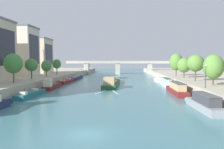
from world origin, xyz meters
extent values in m
plane|color=#42757F|center=(0.00, 0.00, 0.00)|extent=(400.00, 400.00, 0.00)
cube|color=#B2A893|center=(-36.79, 55.00, 1.24)|extent=(36.00, 170.00, 2.47)
cube|color=#B2A893|center=(36.79, 55.00, 1.24)|extent=(36.00, 170.00, 2.47)
cube|color=#235633|center=(-0.03, 44.70, 0.49)|extent=(4.75, 21.20, 0.97)
cube|color=#235633|center=(0.38, 55.58, 0.58)|extent=(3.80, 1.35, 0.85)
cube|color=#235633|center=(-0.03, 44.70, 1.00)|extent=(4.83, 21.21, 0.06)
cube|color=tan|center=(-0.31, 37.55, 2.11)|extent=(3.12, 4.32, 2.16)
cube|color=black|center=(-0.23, 39.66, 2.44)|extent=(2.37, 0.12, 0.61)
cube|color=brown|center=(0.05, 46.81, 1.21)|extent=(3.50, 11.06, 0.36)
cylinder|color=#232328|center=(0.32, 38.37, 1.58)|extent=(0.07, 0.07, 1.10)
cube|color=silver|center=(1.67, 29.80, 0.01)|extent=(1.78, 5.91, 0.03)
cube|color=silver|center=(-1.92, 29.94, 0.01)|extent=(2.21, 5.81, 0.03)
cube|color=#1E284C|center=(-16.69, 13.62, 0.70)|extent=(1.96, 1.26, 0.95)
cube|color=#23666B|center=(-16.48, 22.53, 0.50)|extent=(2.39, 10.58, 1.00)
cube|color=#23666B|center=(-16.41, 28.15, 0.60)|extent=(2.16, 1.24, 0.86)
cube|color=#23666B|center=(-16.48, 22.53, 1.03)|extent=(2.44, 10.58, 0.06)
cube|color=beige|center=(-16.45, 24.85, 1.26)|extent=(1.14, 0.91, 0.40)
cube|color=beige|center=(-16.52, 19.57, 1.30)|extent=(1.25, 1.12, 0.48)
cylinder|color=#232328|center=(-16.19, 19.36, 1.61)|extent=(0.07, 0.07, 1.10)
cube|color=maroon|center=(-16.32, 35.91, 0.49)|extent=(2.73, 11.07, 0.98)
cube|color=maroon|center=(-16.55, 41.75, 0.59)|extent=(2.23, 1.30, 0.85)
cube|color=maroon|center=(-16.32, 35.91, 1.01)|extent=(2.77, 11.08, 0.06)
cube|color=beige|center=(-16.17, 32.17, 2.09)|extent=(1.81, 2.26, 2.10)
cube|color=black|center=(-16.22, 33.28, 2.40)|extent=(1.38, 0.08, 0.59)
cube|color=brown|center=(-16.36, 37.00, 1.22)|extent=(2.01, 5.78, 0.36)
cylinder|color=#232328|center=(-15.85, 32.62, 1.59)|extent=(0.07, 0.07, 1.10)
cube|color=maroon|center=(-16.68, 51.03, 0.52)|extent=(3.27, 13.42, 1.05)
cube|color=maroon|center=(-16.41, 58.04, 0.63)|extent=(2.67, 1.32, 0.89)
cube|color=maroon|center=(-16.68, 51.03, 1.08)|extent=(3.33, 13.43, 0.06)
cube|color=beige|center=(-16.56, 53.96, 1.31)|extent=(1.42, 0.95, 0.40)
cube|color=beige|center=(-16.82, 47.30, 1.35)|extent=(1.56, 1.16, 0.48)
cylinder|color=#232328|center=(-16.41, 47.02, 1.66)|extent=(0.07, 0.07, 1.10)
cube|color=#1E284C|center=(-16.78, 67.31, 0.50)|extent=(3.27, 15.22, 0.99)
cube|color=#1E284C|center=(-17.03, 75.22, 0.59)|extent=(2.69, 1.30, 0.86)
cube|color=#1E284C|center=(-16.78, 67.31, 1.02)|extent=(3.32, 15.22, 0.06)
cube|color=white|center=(-16.88, 70.64, 1.25)|extent=(1.42, 0.94, 0.40)
cube|color=white|center=(-16.64, 63.07, 1.29)|extent=(1.57, 1.15, 0.48)
cylinder|color=#232328|center=(-16.22, 62.78, 1.60)|extent=(0.07, 0.07, 1.10)
cube|color=gray|center=(16.49, 12.10, 0.55)|extent=(2.57, 10.48, 1.11)
cube|color=gray|center=(16.30, 17.65, 0.66)|extent=(2.15, 1.31, 0.92)
cube|color=gray|center=(16.49, 12.10, 1.14)|extent=(2.62, 10.48, 0.06)
cube|color=#38383D|center=(16.51, 11.58, 1.87)|extent=(2.05, 6.72, 1.41)
cube|color=#4C4C51|center=(16.51, 11.58, 2.62)|extent=(2.19, 6.92, 0.08)
cylinder|color=#232328|center=(16.93, 8.99, 1.72)|extent=(0.07, 0.07, 1.10)
cube|color=maroon|center=(16.26, 28.34, 0.58)|extent=(2.53, 13.19, 1.15)
cube|color=maroon|center=(16.35, 35.27, 0.69)|extent=(2.25, 1.27, 0.94)
cube|color=maroon|center=(16.26, 28.34, 1.18)|extent=(2.58, 13.19, 0.06)
cube|color=tan|center=(16.25, 27.68, 1.97)|extent=(2.04, 8.44, 1.52)
cube|color=#4C4C51|center=(16.25, 27.68, 2.77)|extent=(2.19, 8.70, 0.08)
cylinder|color=#232328|center=(16.56, 24.39, 1.76)|extent=(0.07, 0.07, 1.10)
cube|color=silver|center=(17.12, 44.42, 0.46)|extent=(2.37, 10.98, 0.92)
cube|color=silver|center=(17.25, 50.24, 0.55)|extent=(2.05, 1.25, 0.82)
cube|color=silver|center=(17.12, 44.42, 0.95)|extent=(2.42, 10.98, 0.06)
cube|color=#9EBCD6|center=(17.11, 43.88, 1.68)|extent=(1.90, 7.03, 1.39)
cube|color=#4C4C51|center=(17.11, 43.88, 2.42)|extent=(2.03, 7.25, 0.08)
cylinder|color=#232328|center=(17.37, 41.14, 1.53)|extent=(0.07, 0.07, 1.10)
cube|color=silver|center=(16.90, 57.99, 0.47)|extent=(2.08, 9.32, 0.94)
cube|color=silver|center=(16.77, 62.98, 0.57)|extent=(1.77, 1.25, 0.83)
cube|color=silver|center=(16.90, 57.99, 0.97)|extent=(2.12, 9.32, 0.06)
cube|color=white|center=(16.85, 60.03, 1.20)|extent=(0.94, 0.93, 0.40)
cube|color=white|center=(16.98, 55.40, 1.24)|extent=(1.04, 1.13, 0.48)
cylinder|color=#232328|center=(17.26, 55.22, 1.55)|extent=(0.07, 0.07, 1.10)
cylinder|color=brown|center=(-22.67, 27.19, 4.17)|extent=(0.28, 0.28, 3.39)
ellipsoid|color=#427F3D|center=(-22.67, 27.19, 7.18)|extent=(4.33, 4.33, 4.77)
cylinder|color=brown|center=(-23.05, 37.68, 4.05)|extent=(0.32, 0.32, 3.16)
ellipsoid|color=#427F3D|center=(-23.05, 37.68, 6.64)|extent=(3.59, 3.59, 3.66)
cylinder|color=brown|center=(-22.77, 48.47, 3.76)|extent=(0.26, 0.26, 2.57)
ellipsoid|color=#427F3D|center=(-22.77, 48.47, 6.11)|extent=(3.39, 3.39, 3.88)
cylinder|color=brown|center=(-22.52, 58.85, 4.04)|extent=(0.32, 0.32, 3.14)
ellipsoid|color=#427F3D|center=(-22.52, 58.85, 6.64)|extent=(3.24, 3.24, 3.71)
cylinder|color=brown|center=(23.28, 25.30, 3.76)|extent=(0.37, 0.37, 2.58)
ellipsoid|color=#568438|center=(23.28, 25.30, 6.53)|extent=(4.29, 4.29, 5.35)
cylinder|color=brown|center=(22.72, 35.01, 4.21)|extent=(0.34, 0.34, 3.47)
ellipsoid|color=#568438|center=(22.72, 35.01, 7.18)|extent=(4.39, 4.39, 4.48)
cylinder|color=brown|center=(22.91, 46.19, 3.81)|extent=(0.33, 0.33, 2.68)
ellipsoid|color=#568438|center=(22.91, 46.19, 6.44)|extent=(4.31, 4.31, 4.68)
cylinder|color=brown|center=(22.84, 55.97, 4.12)|extent=(0.33, 0.33, 3.29)
ellipsoid|color=#568438|center=(22.84, 55.97, 7.45)|extent=(4.76, 4.76, 6.16)
cylinder|color=black|center=(20.08, 21.10, 4.61)|extent=(0.11, 0.11, 4.27)
sphere|color=#EAE5C6|center=(20.08, 21.10, 6.89)|extent=(0.28, 0.28, 0.28)
cylinder|color=black|center=(20.08, 21.10, 2.57)|extent=(0.22, 0.22, 0.20)
cube|color=#232833|center=(-27.93, 32.99, 11.42)|extent=(0.04, 9.92, 9.77)
cube|color=beige|center=(-35.47, 51.15, 10.98)|extent=(14.91, 9.66, 17.01)
cube|color=#565B66|center=(-35.47, 51.15, 19.73)|extent=(15.36, 9.95, 0.50)
cube|color=#232833|center=(-28.00, 51.15, 11.83)|extent=(0.04, 7.73, 10.21)
cube|color=beige|center=(-35.47, 70.84, 9.99)|extent=(11.00, 11.11, 15.03)
cube|color=slate|center=(-35.47, 70.84, 17.75)|extent=(11.33, 11.44, 0.50)
cube|color=#232833|center=(-29.95, 70.84, 10.74)|extent=(0.04, 8.89, 9.02)
cube|color=#ADA899|center=(0.00, 102.82, 6.67)|extent=(61.58, 4.40, 0.60)
cube|color=#ADA899|center=(0.00, 100.82, 7.42)|extent=(61.58, 0.30, 0.90)
cube|color=#ADA899|center=(0.00, 104.82, 7.42)|extent=(61.58, 0.30, 0.90)
cube|color=#ADA899|center=(-18.79, 102.82, 3.18)|extent=(2.80, 3.60, 6.37)
cube|color=#ADA899|center=(0.00, 102.82, 3.18)|extent=(2.80, 3.60, 6.37)
cube|color=#ADA899|center=(18.79, 102.82, 3.18)|extent=(2.80, 3.60, 6.37)
camera|label=1|loc=(3.91, -21.14, 7.72)|focal=33.34mm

